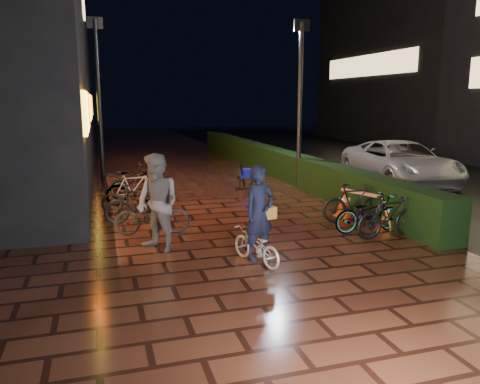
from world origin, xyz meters
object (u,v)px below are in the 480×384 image
object	(u,v)px
bystander_person	(158,203)
van	(400,162)
cyclist	(258,228)
cart_assembly	(246,174)
traffic_barrier	(366,207)

from	to	relation	value
bystander_person	van	size ratio (longest dim) A/B	0.36
van	cyclist	size ratio (longest dim) A/B	2.97
bystander_person	cart_assembly	world-z (taller)	bystander_person
bystander_person	traffic_barrier	distance (m)	5.10
bystander_person	cart_assembly	distance (m)	6.61
van	cart_assembly	distance (m)	5.45
cart_assembly	cyclist	bearing A→B (deg)	-105.72
bystander_person	cyclist	xyz separation A→B (m)	(1.58, -1.28, -0.28)
traffic_barrier	cyclist	bearing A→B (deg)	-149.26
bystander_person	cyclist	size ratio (longest dim) A/B	1.06
bystander_person	cart_assembly	xyz separation A→B (m)	(3.51, 5.58, -0.46)
cyclist	cart_assembly	xyz separation A→B (m)	(1.93, 6.86, -0.17)
van	cyclist	world-z (taller)	cyclist
cart_assembly	traffic_barrier	bearing A→B (deg)	-72.78
van	traffic_barrier	distance (m)	5.77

